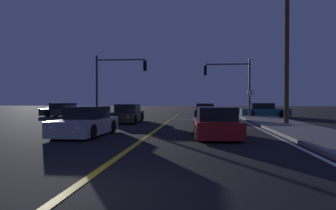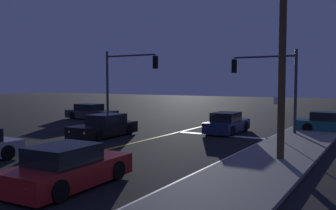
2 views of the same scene
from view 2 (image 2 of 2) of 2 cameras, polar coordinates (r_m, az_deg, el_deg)
sidewalk_right at (r=11.85m, az=10.56°, el=-12.13°), size 3.20×41.89×0.15m
lane_line_center at (r=16.08m, az=-16.17°, el=-8.27°), size 0.20×39.56×0.01m
lane_line_edge_right at (r=12.60m, az=2.47°, el=-11.44°), size 0.16×39.56×0.01m
stop_bar at (r=22.76m, az=8.46°, el=-4.70°), size 6.02×0.50×0.01m
car_mid_block_charcoal at (r=33.19m, az=-11.93°, el=-1.14°), size 4.73×2.00×1.34m
car_distant_tail_navy at (r=23.94m, az=9.18°, el=-2.91°), size 1.84×4.27×1.34m
car_side_waiting_red at (r=12.00m, az=-15.31°, el=-9.49°), size 2.09×4.40×1.34m
car_far_approaching_teal at (r=25.92m, az=24.19°, el=-2.68°), size 4.65×1.81×1.34m
car_parked_curb_black at (r=22.33m, az=-9.88°, el=-3.38°), size 1.95×4.67×1.34m
traffic_signal_near_right at (r=23.99m, az=15.63°, el=4.12°), size 4.18×0.28×5.28m
traffic_signal_far_left at (r=27.41m, az=-6.73°, el=4.66°), size 4.61×0.28×5.62m
utility_pole_right at (r=15.65m, az=17.47°, el=11.70°), size 1.91×0.29×10.60m
street_sign_corner at (r=21.02m, az=16.88°, el=-0.93°), size 0.56×0.12×2.49m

